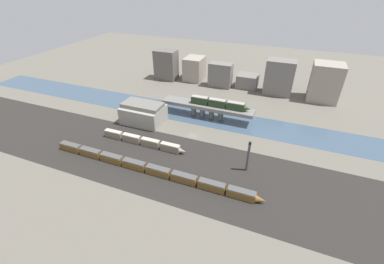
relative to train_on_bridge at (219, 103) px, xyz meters
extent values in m
plane|color=#666056|center=(-6.81, -21.21, -9.61)|extent=(400.00, 400.00, 0.00)
cube|color=#282623|center=(-6.81, -45.21, -9.60)|extent=(280.00, 42.00, 0.01)
cube|color=#3D5166|center=(-6.81, 0.00, -9.60)|extent=(320.00, 21.20, 0.01)
cube|color=slate|center=(-6.81, 0.00, -3.00)|extent=(51.62, 8.05, 1.92)
cylinder|color=slate|center=(-14.76, 0.00, -6.78)|extent=(2.92, 2.92, 5.65)
cylinder|color=slate|center=(-9.46, 0.00, -6.78)|extent=(2.92, 2.92, 5.65)
cylinder|color=slate|center=(-4.16, 0.00, -6.78)|extent=(2.92, 2.92, 5.65)
cylinder|color=slate|center=(1.14, 0.00, -6.78)|extent=(2.92, 2.92, 5.65)
cube|color=#23381E|center=(-11.22, 0.00, -0.15)|extent=(9.34, 3.16, 3.77)
cube|color=#9E998E|center=(-11.22, 0.00, 1.93)|extent=(8.96, 2.91, 0.40)
cube|color=#23381E|center=(-1.11, 0.00, -0.15)|extent=(9.34, 3.16, 3.77)
cube|color=#9E998E|center=(-1.11, 0.00, 1.93)|extent=(8.96, 2.91, 0.40)
cube|color=#23381E|center=(9.00, 0.00, -0.15)|extent=(9.34, 3.16, 3.77)
cube|color=#9E998E|center=(9.00, 0.00, 1.93)|extent=(8.96, 2.91, 0.40)
cone|color=#23381E|center=(15.30, 0.00, -0.34)|extent=(3.27, 2.84, 2.84)
cube|color=brown|center=(-54.16, -53.20, -8.06)|extent=(10.41, 3.04, 3.09)
cube|color=#4C4C4C|center=(-54.16, -53.20, -6.32)|extent=(10.00, 2.80, 0.40)
cube|color=brown|center=(-42.93, -53.20, -8.06)|extent=(10.41, 3.04, 3.09)
cube|color=#4C4C4C|center=(-42.93, -53.20, -6.32)|extent=(10.00, 2.80, 0.40)
cube|color=brown|center=(-31.69, -53.20, -8.06)|extent=(10.41, 3.04, 3.09)
cube|color=#4C4C4C|center=(-31.69, -53.20, -6.32)|extent=(10.00, 2.80, 0.40)
cube|color=brown|center=(-20.45, -53.20, -8.06)|extent=(10.41, 3.04, 3.09)
cube|color=#4C4C4C|center=(-20.45, -53.20, -6.32)|extent=(10.00, 2.80, 0.40)
cube|color=brown|center=(-9.22, -53.20, -8.06)|extent=(10.41, 3.04, 3.09)
cube|color=#4C4C4C|center=(-9.22, -53.20, -6.32)|extent=(10.00, 2.80, 0.40)
cube|color=brown|center=(2.02, -53.20, -8.06)|extent=(10.41, 3.04, 3.09)
cube|color=#4C4C4C|center=(2.02, -53.20, -6.32)|extent=(10.00, 2.80, 0.40)
cube|color=brown|center=(13.26, -53.20, -8.06)|extent=(10.41, 3.04, 3.09)
cube|color=#4C4C4C|center=(13.26, -53.20, -6.32)|extent=(10.00, 2.80, 0.40)
cube|color=brown|center=(24.49, -53.20, -8.06)|extent=(10.41, 3.04, 3.09)
cube|color=#4C4C4C|center=(24.49, -53.20, -6.32)|extent=(10.00, 2.80, 0.40)
cone|color=brown|center=(31.52, -53.20, -8.22)|extent=(3.64, 2.74, 2.74)
cube|color=gray|center=(-42.52, -36.98, -7.93)|extent=(9.26, 2.60, 3.36)
cube|color=#B7B2A3|center=(-42.52, -36.98, -6.05)|extent=(8.89, 2.40, 0.40)
cube|color=gray|center=(-32.26, -36.98, -7.93)|extent=(9.26, 2.60, 3.36)
cube|color=#B7B2A3|center=(-32.26, -36.98, -6.05)|extent=(8.89, 2.40, 0.40)
cube|color=gray|center=(-22.00, -36.98, -7.93)|extent=(9.26, 2.60, 3.36)
cube|color=#B7B2A3|center=(-22.00, -36.98, -6.05)|extent=(8.89, 2.40, 0.40)
cube|color=gray|center=(-11.74, -36.98, -7.93)|extent=(9.26, 2.60, 3.36)
cube|color=#B7B2A3|center=(-11.74, -36.98, -6.05)|extent=(8.89, 2.40, 0.40)
cone|color=gray|center=(-5.49, -36.98, -8.10)|extent=(3.24, 2.34, 2.34)
cube|color=#9E998E|center=(-36.79, -17.80, -5.04)|extent=(21.62, 15.21, 9.13)
cube|color=slate|center=(-36.79, -17.80, 0.53)|extent=(21.19, 10.65, 2.00)
cylinder|color=#4C4C51|center=(23.23, -37.41, -3.18)|extent=(1.07, 1.07, 12.84)
cube|color=black|center=(23.23, -37.41, 3.84)|extent=(1.00, 0.70, 1.20)
cube|color=#605B56|center=(-55.11, 46.61, 1.16)|extent=(16.01, 10.67, 21.53)
cube|color=gray|center=(-34.95, 52.73, -1.23)|extent=(13.06, 15.91, 16.76)
cube|color=slate|center=(-13.06, 46.93, -1.32)|extent=(15.93, 8.49, 16.58)
cube|color=slate|center=(5.32, 52.65, -5.09)|extent=(14.33, 12.59, 9.04)
cube|color=slate|center=(26.10, 48.39, 1.72)|extent=(17.95, 11.55, 22.66)
cube|color=gray|center=(53.34, 48.57, 2.11)|extent=(17.61, 15.33, 23.44)
camera|label=1|loc=(32.55, -121.48, 59.95)|focal=24.00mm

